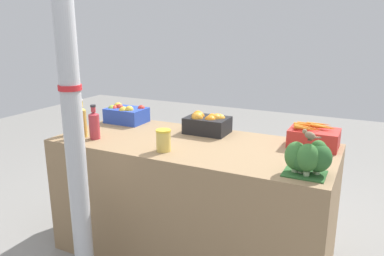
% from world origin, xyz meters
% --- Properties ---
extents(ground_plane, '(10.00, 10.00, 0.00)m').
position_xyz_m(ground_plane, '(0.00, 0.00, 0.00)').
color(ground_plane, gray).
extents(market_table, '(1.90, 0.83, 0.86)m').
position_xyz_m(market_table, '(0.00, 0.00, 0.43)').
color(market_table, '#937551').
rests_on(market_table, ground_plane).
extents(support_pole, '(0.13, 0.13, 2.37)m').
position_xyz_m(support_pole, '(-0.39, -0.70, 1.19)').
color(support_pole, '#B7BABF').
rests_on(support_pole, ground_plane).
extents(apple_crate, '(0.31, 0.23, 0.15)m').
position_xyz_m(apple_crate, '(-0.74, 0.25, 0.93)').
color(apple_crate, '#2847B7').
rests_on(apple_crate, market_table).
extents(orange_crate, '(0.31, 0.23, 0.16)m').
position_xyz_m(orange_crate, '(-0.00, 0.26, 0.93)').
color(orange_crate, black).
rests_on(orange_crate, market_table).
extents(carrot_crate, '(0.31, 0.23, 0.16)m').
position_xyz_m(carrot_crate, '(0.76, 0.26, 0.92)').
color(carrot_crate, red).
rests_on(carrot_crate, market_table).
extents(broccoli_pile, '(0.24, 0.18, 0.19)m').
position_xyz_m(broccoli_pile, '(0.81, -0.25, 0.95)').
color(broccoli_pile, '#2D602D').
rests_on(broccoli_pile, market_table).
extents(juice_bottle_amber, '(0.06, 0.06, 0.29)m').
position_xyz_m(juice_bottle_amber, '(-0.87, -0.23, 0.98)').
color(juice_bottle_amber, gold).
rests_on(juice_bottle_amber, market_table).
extents(juice_bottle_golden, '(0.06, 0.06, 0.27)m').
position_xyz_m(juice_bottle_golden, '(-0.76, -0.23, 0.97)').
color(juice_bottle_golden, gold).
rests_on(juice_bottle_golden, market_table).
extents(juice_bottle_ruby, '(0.07, 0.07, 0.24)m').
position_xyz_m(juice_bottle_ruby, '(-0.65, -0.23, 0.96)').
color(juice_bottle_ruby, '#B2333D').
rests_on(juice_bottle_ruby, market_table).
extents(pickle_jar, '(0.10, 0.10, 0.14)m').
position_xyz_m(pickle_jar, '(-0.08, -0.25, 0.93)').
color(pickle_jar, '#DBBC56').
rests_on(pickle_jar, market_table).
extents(sparrow_bird, '(0.11, 0.10, 0.05)m').
position_xyz_m(sparrow_bird, '(0.81, -0.25, 1.08)').
color(sparrow_bird, '#4C3D2D').
rests_on(sparrow_bird, broccoli_pile).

